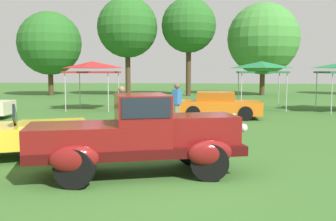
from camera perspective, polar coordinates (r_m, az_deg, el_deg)
ground_plane at (r=7.74m, az=-1.69°, el=-10.56°), size 120.00×120.00×0.00m
feature_pickup_truck at (r=8.16m, az=-4.41°, el=-3.47°), size 4.62×2.78×1.70m
neighbor_convertible at (r=10.54m, az=-22.10°, el=-3.36°), size 4.52×3.27×1.40m
show_car_orange at (r=18.01m, az=7.34°, el=0.75°), size 3.82×1.73×1.22m
spectator_between_cars at (r=15.45m, az=1.32°, el=1.12°), size 0.37×0.46×1.69m
spectator_by_row at (r=12.77m, az=-6.77°, el=0.09°), size 0.46×0.38×1.69m
canopy_tent_left_field at (r=22.25m, az=-10.97°, el=6.35°), size 2.61×2.61×2.71m
canopy_tent_center_field at (r=22.46m, az=13.54°, el=6.29°), size 2.62×2.62×2.71m
treeline_far_left at (r=36.20m, az=-16.94°, el=9.38°), size 5.55×5.55×7.36m
treeline_mid_left at (r=34.60m, az=-5.96°, el=11.99°), size 5.23×5.23×8.54m
treeline_center at (r=34.43m, az=3.05°, el=12.30°), size 4.73×4.73×8.45m
treeline_mid_right at (r=35.90m, az=13.78°, el=10.16°), size 6.30×6.30×8.15m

